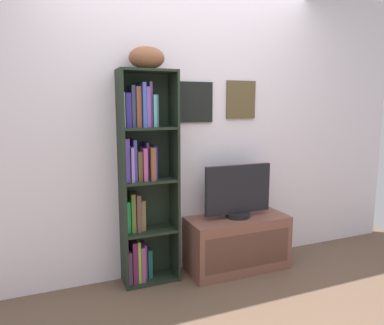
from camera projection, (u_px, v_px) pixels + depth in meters
name	position (u px, v px, depth m)	size (l,w,h in m)	color
back_wall	(183.00, 128.00, 3.19)	(4.80, 0.08, 2.58)	silver
bookshelf	(143.00, 179.00, 2.99)	(0.47, 0.25, 1.77)	black
football	(147.00, 58.00, 2.83)	(0.28, 0.18, 0.18)	brown
tv_stand	(237.00, 243.00, 3.31)	(0.92, 0.41, 0.49)	brown
television	(238.00, 192.00, 3.23)	(0.64, 0.22, 0.48)	black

